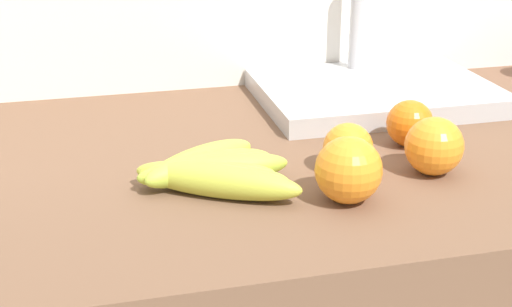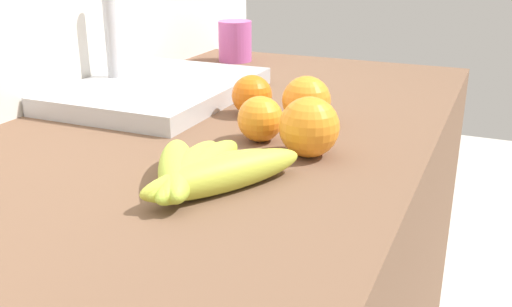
% 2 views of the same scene
% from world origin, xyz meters
% --- Properties ---
extents(wall_back, '(1.83, 0.06, 1.30)m').
position_xyz_m(wall_back, '(0.00, 0.36, 0.65)').
color(wall_back, silver).
rests_on(wall_back, ground).
extents(banana_bunch, '(0.21, 0.20, 0.04)m').
position_xyz_m(banana_bunch, '(-0.14, -0.09, 0.89)').
color(banana_bunch, '#BAC43F').
rests_on(banana_bunch, counter).
extents(orange_right, '(0.07, 0.07, 0.07)m').
position_xyz_m(orange_right, '(0.05, -0.09, 0.90)').
color(orange_right, orange).
rests_on(orange_right, counter).
extents(orange_far_right, '(0.08, 0.08, 0.08)m').
position_xyz_m(orange_far_right, '(0.01, -0.17, 0.91)').
color(orange_far_right, orange).
rests_on(orange_far_right, counter).
extents(orange_front, '(0.08, 0.08, 0.08)m').
position_xyz_m(orange_front, '(0.15, -0.12, 0.91)').
color(orange_front, orange).
rests_on(orange_front, counter).
extents(orange_back_left, '(0.07, 0.07, 0.07)m').
position_xyz_m(orange_back_left, '(0.17, -0.02, 0.90)').
color(orange_back_left, orange).
rests_on(orange_back_left, counter).
extents(sink_basin, '(0.39, 0.29, 0.20)m').
position_xyz_m(sink_basin, '(0.20, 0.18, 0.89)').
color(sink_basin, '#B7BABF').
rests_on(sink_basin, counter).
extents(mug, '(0.08, 0.08, 0.10)m').
position_xyz_m(mug, '(0.58, 0.21, 0.92)').
color(mug, '#BF56A3').
rests_on(mug, counter).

